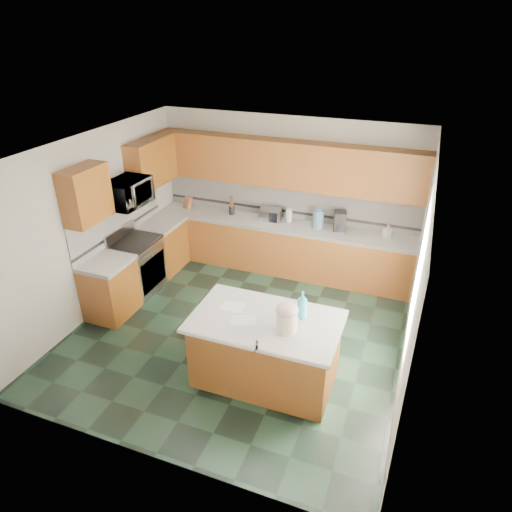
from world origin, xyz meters
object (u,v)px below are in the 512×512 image
at_px(island_top, 266,321).
at_px(toaster_oven, 270,215).
at_px(soap_bottle_island, 302,305).
at_px(knife_block, 188,203).
at_px(coffee_maker, 340,221).
at_px(treat_jar, 287,322).
at_px(island_base, 266,351).

bearing_deg(island_top, toaster_oven, 107.93).
bearing_deg(soap_bottle_island, knife_block, 128.09).
bearing_deg(coffee_maker, treat_jar, -103.53).
distance_m(island_top, soap_bottle_island, 0.48).
height_order(treat_jar, toaster_oven, treat_jar).
bearing_deg(coffee_maker, island_base, -109.43).
distance_m(island_top, coffee_maker, 2.86).
distance_m(island_base, soap_bottle_island, 0.79).
xyz_separation_m(island_base, island_top, (0.00, 0.00, 0.46)).
bearing_deg(toaster_oven, treat_jar, -77.75).
bearing_deg(treat_jar, soap_bottle_island, 90.49).
height_order(island_base, knife_block, knife_block).
relative_size(soap_bottle_island, coffee_maker, 1.04).
height_order(island_top, toaster_oven, toaster_oven).
xyz_separation_m(island_base, soap_bottle_island, (0.38, 0.20, 0.66)).
height_order(soap_bottle_island, toaster_oven, soap_bottle_island).
height_order(island_top, coffee_maker, coffee_maker).
bearing_deg(island_top, soap_bottle_island, 26.92).
height_order(island_base, island_top, island_top).
xyz_separation_m(toaster_oven, coffee_maker, (1.22, 0.03, 0.06)).
bearing_deg(toaster_oven, island_top, -82.07).
xyz_separation_m(knife_block, toaster_oven, (1.62, 0.00, -0.00)).
bearing_deg(island_top, treat_jar, -23.35).
bearing_deg(island_base, island_top, 0.00).
xyz_separation_m(soap_bottle_island, knife_block, (-2.93, 2.61, -0.06)).
distance_m(treat_jar, soap_bottle_island, 0.34).
bearing_deg(coffee_maker, island_top, -109.43).
bearing_deg(toaster_oven, soap_bottle_island, -73.67).
height_order(knife_block, toaster_oven, knife_block).
xyz_separation_m(island_base, treat_jar, (0.29, -0.13, 0.62)).
height_order(island_base, soap_bottle_island, soap_bottle_island).
distance_m(treat_jar, knife_block, 4.09).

